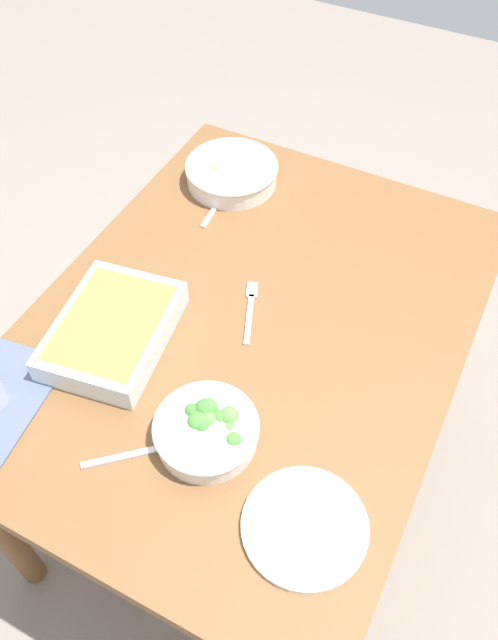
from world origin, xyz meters
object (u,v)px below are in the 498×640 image
(broccoli_bowl, at_px, (207,429))
(spoon_by_broccoli, at_px, (142,452))
(side_plate, at_px, (305,527))
(stew_bowl, at_px, (232,172))
(fork_on_table, at_px, (250,308))
(baking_dish, at_px, (113,329))
(spoon_by_stew, at_px, (221,199))

(broccoli_bowl, xyz_separation_m, spoon_by_broccoli, (-0.08, 0.09, -0.03))
(side_plate, distance_m, spoon_by_broccoli, 0.33)
(stew_bowl, xyz_separation_m, broccoli_bowl, (-0.69, -0.32, -0.00))
(fork_on_table, bearing_deg, spoon_by_broccoli, 177.36)
(baking_dish, height_order, spoon_by_broccoli, baking_dish)
(spoon_by_stew, bearing_deg, baking_dish, -178.03)
(stew_bowl, distance_m, spoon_by_broccoli, 0.81)
(baking_dish, bearing_deg, spoon_by_broccoli, -134.95)
(broccoli_bowl, distance_m, baking_dish, 0.31)
(stew_bowl, bearing_deg, spoon_by_stew, -174.00)
(spoon_by_stew, height_order, fork_on_table, spoon_by_stew)
(baking_dish, distance_m, fork_on_table, 0.30)
(spoon_by_broccoli, distance_m, fork_on_table, 0.41)
(spoon_by_stew, xyz_separation_m, spoon_by_broccoli, (-0.70, -0.22, 0.00))
(spoon_by_broccoli, xyz_separation_m, fork_on_table, (0.41, -0.02, -0.00))
(side_plate, bearing_deg, stew_bowl, 35.65)
(fork_on_table, bearing_deg, baking_dish, 133.68)
(baking_dish, relative_size, spoon_by_broccoli, 2.30)
(side_plate, distance_m, fork_on_table, 0.50)
(fork_on_table, bearing_deg, side_plate, -142.28)
(baking_dish, bearing_deg, stew_bowl, 2.52)
(baking_dish, bearing_deg, side_plate, -109.99)
(stew_bowl, relative_size, side_plate, 1.10)
(broccoli_bowl, bearing_deg, side_plate, -108.08)
(side_plate, bearing_deg, broccoli_bowl, 71.92)
(broccoli_bowl, distance_m, side_plate, 0.25)
(fork_on_table, bearing_deg, spoon_by_stew, 38.80)
(side_plate, xyz_separation_m, spoon_by_stew, (0.69, 0.54, -0.00))
(stew_bowl, height_order, baking_dish, same)
(side_plate, xyz_separation_m, spoon_by_broccoli, (-0.01, 0.33, -0.00))
(broccoli_bowl, bearing_deg, spoon_by_stew, 26.64)
(broccoli_bowl, distance_m, fork_on_table, 0.33)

